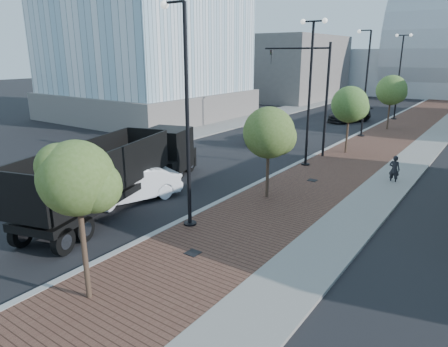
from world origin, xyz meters
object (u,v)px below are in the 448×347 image
Objects in this scene: white_sedan at (130,185)px; dump_truck at (141,166)px; dark_car_mid at (266,133)px; pedestrian at (394,170)px.

dump_truck is at bearing 135.77° from white_sedan.
white_sedan is 1.02× the size of dark_car_mid.
pedestrian is (10.99, 9.32, -0.56)m from dump_truck.
pedestrian is (11.84, -5.95, 0.13)m from dark_car_mid.
dark_car_mid is 13.25m from pedestrian.
dark_car_mid is at bearing 76.92° from dump_truck.
white_sedan is 16.82m from dark_car_mid.
dump_truck is 1.74m from white_sedan.
dump_truck is 14.42m from pedestrian.
white_sedan is 3.12× the size of pedestrian.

